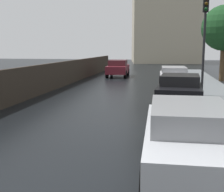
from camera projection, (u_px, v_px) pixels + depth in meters
car_white_mid_road at (173, 77)px, 18.37m from camera, size 1.82×4.30×1.36m
car_maroon_far_ahead at (118, 68)px, 25.83m from camera, size 1.89×3.96×1.46m
car_black_behind_camera at (180, 90)px, 12.30m from camera, size 2.01×4.21×1.43m
car_silver_far_lane at (189, 136)px, 6.00m from camera, size 1.91×4.29×1.40m
traffic_light at (205, 28)px, 14.36m from camera, size 0.26×0.39×4.82m
street_tree_mid at (224, 28)px, 22.02m from camera, size 3.40×3.40×5.68m
distant_tower at (165, 0)px, 50.12m from camera, size 12.38×12.97×25.50m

